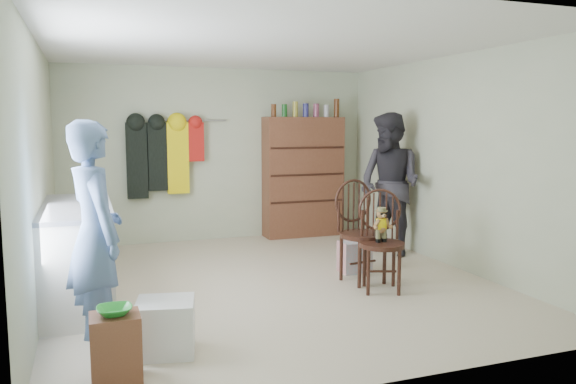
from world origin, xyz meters
name	(u,v)px	position (x,y,z in m)	size (l,w,h in m)	color
ground_plane	(272,282)	(0.00, 0.00, 0.00)	(5.00, 5.00, 0.00)	beige
room_walls	(257,135)	(0.00, 0.53, 1.58)	(5.00, 5.00, 5.00)	beige
counter	(78,254)	(-1.95, 0.00, 0.47)	(0.64, 1.86, 0.94)	silver
stool	(116,348)	(-1.70, -1.87, 0.23)	(0.32, 0.27, 0.46)	brown
bowl	(114,311)	(-1.70, -1.87, 0.49)	(0.23, 0.23, 0.06)	green
plastic_tub	(166,327)	(-1.33, -1.50, 0.20)	(0.42, 0.40, 0.40)	white
chair_front	(381,234)	(0.97, -0.61, 0.58)	(0.59, 0.59, 1.03)	#361B13
chair_far	(360,227)	(0.91, -0.25, 0.59)	(0.56, 0.56, 1.10)	#361B13
striped_bag	(355,257)	(1.03, 0.10, 0.18)	(0.34, 0.26, 0.36)	#E57372
person_left	(95,235)	(-1.80, -1.18, 0.86)	(0.63, 0.41, 1.73)	#57719F
person_right	(390,184)	(1.85, 0.75, 0.92)	(0.90, 0.70, 1.85)	#2D2B33
dresser	(303,176)	(1.25, 2.30, 0.91)	(1.20, 0.39, 2.07)	brown
coat_rack	(163,156)	(-0.83, 2.38, 1.25)	(1.42, 0.12, 1.09)	#99999E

